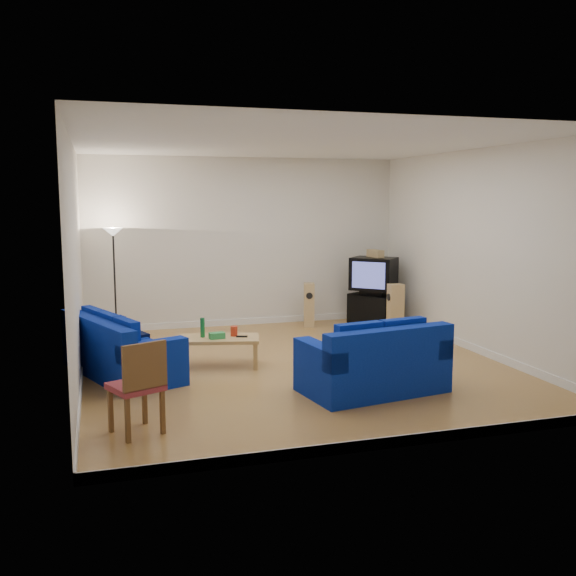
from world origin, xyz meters
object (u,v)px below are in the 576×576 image
object	(u,v)px
sofa_three_seat	(118,353)
tv_stand	(374,309)
coffee_table	(218,341)
sofa_loveseat	(375,367)
television	(374,274)

from	to	relation	value
sofa_three_seat	tv_stand	distance (m)	5.42
sofa_three_seat	coffee_table	bearing A→B (deg)	71.15
sofa_loveseat	television	xyz separation A→B (m)	(1.77, 4.02, 0.67)
sofa_loveseat	tv_stand	bearing A→B (deg)	56.67
coffee_table	tv_stand	distance (m)	4.15
tv_stand	sofa_three_seat	bearing A→B (deg)	-91.96
sofa_three_seat	sofa_loveseat	world-z (taller)	sofa_loveseat
coffee_table	television	xyz separation A→B (m)	(3.44, 2.18, 0.62)
coffee_table	tv_stand	size ratio (longest dim) A/B	1.36
sofa_three_seat	television	distance (m)	5.40
television	sofa_loveseat	bearing A→B (deg)	-70.93
sofa_three_seat	tv_stand	world-z (taller)	sofa_three_seat
sofa_three_seat	tv_stand	xyz separation A→B (m)	(4.90, 2.31, -0.02)
sofa_three_seat	tv_stand	size ratio (longest dim) A/B	2.45
sofa_three_seat	sofa_loveseat	xyz separation A→B (m)	(3.08, -1.76, 0.03)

